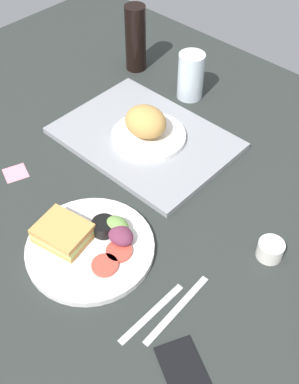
{
  "coord_description": "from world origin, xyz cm",
  "views": [
    {
      "loc": [
        52.67,
        -50.71,
        82.62
      ],
      "look_at": [
        2.0,
        3.0,
        4.0
      ],
      "focal_mm": 44.03,
      "sensor_mm": 36.0,
      "label": 1
    }
  ],
  "objects": [
    {
      "name": "ground_plane",
      "position": [
        0.0,
        0.0,
        -1.5
      ],
      "size": [
        190.0,
        150.0,
        3.0
      ],
      "primitive_type": "cube",
      "color": "#282D2B"
    },
    {
      "name": "fork",
      "position": [
        21.98,
        -17.56,
        0.25
      ],
      "size": [
        1.58,
        17.01,
        0.5
      ],
      "primitive_type": "cube",
      "rotation": [
        0.0,
        0.0,
        1.56
      ],
      "color": "#B7B7BC",
      "rests_on": "ground_plane"
    },
    {
      "name": "soda_bottle",
      "position": [
        -41.28,
        42.65,
        10.19
      ],
      "size": [
        6.4,
        6.4,
        20.39
      ],
      "primitive_type": "cylinder",
      "color": "black",
      "rests_on": "ground_plane"
    },
    {
      "name": "sticky_note",
      "position": [
        -29.44,
        -12.59,
        0.06
      ],
      "size": [
        7.18,
        7.18,
        0.12
      ],
      "primitive_type": "cube",
      "rotation": [
        0.0,
        0.0,
        -0.35
      ],
      "color": "pink",
      "rests_on": "ground_plane"
    },
    {
      "name": "serving_tray",
      "position": [
        -14.61,
        18.74,
        0.8
      ],
      "size": [
        45.26,
        33.35,
        1.6
      ],
      "primitive_type": "cube",
      "rotation": [
        0.0,
        0.0,
        0.01
      ],
      "color": "gray",
      "rests_on": "ground_plane"
    },
    {
      "name": "bread_plate_near",
      "position": [
        -13.64,
        18.56,
        5.12
      ],
      "size": [
        19.64,
        19.64,
        9.16
      ],
      "color": "white",
      "rests_on": "serving_tray"
    },
    {
      "name": "drinking_glass",
      "position": [
        -18.99,
        42.55,
        6.88
      ],
      "size": [
        7.58,
        7.58,
        13.75
      ],
      "primitive_type": "cylinder",
      "color": "silver",
      "rests_on": "ground_plane"
    },
    {
      "name": "espresso_cup",
      "position": [
        30.73,
        9.71,
        2.0
      ],
      "size": [
        5.6,
        5.6,
        4.0
      ],
      "primitive_type": "cylinder",
      "color": "silver",
      "rests_on": "ground_plane"
    },
    {
      "name": "knife",
      "position": [
        24.98,
        -13.56,
        0.25
      ],
      "size": [
        2.3,
        19.04,
        0.5
      ],
      "primitive_type": "cube",
      "rotation": [
        0.0,
        0.0,
        1.62
      ],
      "color": "#B7B7BC",
      "rests_on": "ground_plane"
    },
    {
      "name": "plate_with_salad",
      "position": [
        1.31,
        -15.14,
        1.74
      ],
      "size": [
        27.69,
        27.69,
        5.4
      ],
      "color": "white",
      "rests_on": "ground_plane"
    },
    {
      "name": "cell_phone",
      "position": [
        35.05,
        -22.48,
        0.4
      ],
      "size": [
        16.1,
        12.84,
        0.8
      ],
      "primitive_type": "cube",
      "rotation": [
        0.0,
        0.0,
        -0.46
      ],
      "color": "black",
      "rests_on": "ground_plane"
    }
  ]
}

